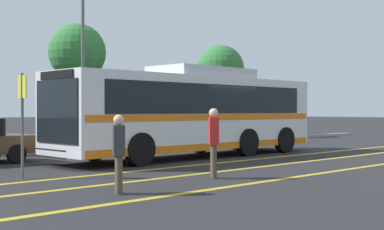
{
  "coord_description": "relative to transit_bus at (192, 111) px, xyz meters",
  "views": [
    {
      "loc": [
        -13.99,
        -13.6,
        1.65
      ],
      "look_at": [
        -0.82,
        0.15,
        1.49
      ],
      "focal_mm": 50.0,
      "sensor_mm": 36.0,
      "label": 1
    }
  ],
  "objects": [
    {
      "name": "ground_plane",
      "position": [
        0.81,
        -0.15,
        -1.62
      ],
      "size": [
        220.0,
        220.0,
        0.0
      ],
      "primitive_type": "plane",
      "color": "#262628"
    },
    {
      "name": "lane_strip_0",
      "position": [
        -0.02,
        -2.2,
        -1.62
      ],
      "size": [
        30.81,
        0.2,
        0.01
      ],
      "primitive_type": "cube",
      "rotation": [
        0.0,
        0.0,
        1.57
      ],
      "color": "gold",
      "rests_on": "ground_plane"
    },
    {
      "name": "lane_strip_1",
      "position": [
        -0.02,
        -3.85,
        -1.62
      ],
      "size": [
        30.81,
        0.2,
        0.01
      ],
      "primitive_type": "cube",
      "rotation": [
        0.0,
        0.0,
        1.57
      ],
      "color": "gold",
      "rests_on": "ground_plane"
    },
    {
      "name": "lane_strip_2",
      "position": [
        -0.02,
        -5.97,
        -1.62
      ],
      "size": [
        30.81,
        0.2,
        0.01
      ],
      "primitive_type": "cube",
      "rotation": [
        0.0,
        0.0,
        1.57
      ],
      "color": "gold",
      "rests_on": "ground_plane"
    },
    {
      "name": "curb_strip",
      "position": [
        -0.02,
        4.96,
        -1.55
      ],
      "size": [
        38.81,
        0.36,
        0.15
      ],
      "primitive_type": "cube",
      "color": "#99999E",
      "rests_on": "ground_plane"
    },
    {
      "name": "transit_bus",
      "position": [
        0.0,
        0.0,
        0.0
      ],
      "size": [
        11.16,
        2.8,
        3.2
      ],
      "rotation": [
        0.0,
        0.0,
        1.58
      ],
      "color": "white",
      "rests_on": "ground_plane"
    },
    {
      "name": "pedestrian_0",
      "position": [
        -3.84,
        -4.75,
        -0.65
      ],
      "size": [
        0.44,
        0.46,
        1.71
      ],
      "rotation": [
        0.0,
        0.0,
        0.88
      ],
      "color": "brown",
      "rests_on": "ground_plane"
    },
    {
      "name": "pedestrian_1",
      "position": [
        -6.93,
        -5.13,
        -0.74
      ],
      "size": [
        0.41,
        0.47,
        1.57
      ],
      "rotation": [
        0.0,
        0.0,
        4.17
      ],
      "color": "brown",
      "rests_on": "ground_plane"
    },
    {
      "name": "bus_stop_sign",
      "position": [
        -7.18,
        -1.49,
        -0.01
      ],
      "size": [
        0.07,
        0.4,
        2.56
      ],
      "rotation": [
        0.0,
        0.0,
        1.58
      ],
      "color": "#59595E",
      "rests_on": "ground_plane"
    },
    {
      "name": "street_lamp",
      "position": [
        -0.96,
        5.65,
        3.1
      ],
      "size": [
        0.45,
        0.45,
        6.97
      ],
      "color": "#59595E",
      "rests_on": "ground_plane"
    },
    {
      "name": "tree_0",
      "position": [
        11.14,
        9.06,
        2.63
      ],
      "size": [
        2.91,
        2.91,
        5.73
      ],
      "color": "#513823",
      "rests_on": "ground_plane"
    },
    {
      "name": "tree_1",
      "position": [
        1.4,
        9.93,
        2.97
      ],
      "size": [
        2.91,
        2.91,
        6.08
      ],
      "color": "#513823",
      "rests_on": "ground_plane"
    }
  ]
}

